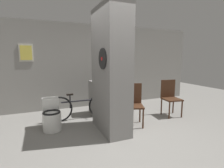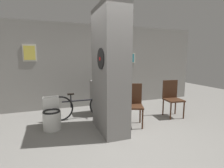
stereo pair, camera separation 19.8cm
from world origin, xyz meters
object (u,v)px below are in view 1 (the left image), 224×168
(toilet, at_px, (52,117))
(bicycle, at_px, (81,106))
(chair_by_doorway, at_px, (170,96))
(chair_near_pillar, at_px, (133,102))
(bottle_tall, at_px, (107,77))

(toilet, bearing_deg, bicycle, 28.89)
(chair_by_doorway, bearing_deg, chair_near_pillar, -164.60)
(bicycle, relative_size, bottle_tall, 6.38)
(chair_near_pillar, relative_size, bicycle, 0.57)
(bicycle, bearing_deg, bottle_tall, 19.03)
(chair_near_pillar, xyz_separation_m, bottle_tall, (-0.24, 1.09, 0.50))
(bicycle, xyz_separation_m, bottle_tall, (0.82, 0.28, 0.70))
(chair_near_pillar, xyz_separation_m, bicycle, (-1.06, 0.81, -0.20))
(toilet, distance_m, chair_by_doorway, 3.08)
(bicycle, height_order, bottle_tall, bottle_tall)
(chair_by_doorway, bearing_deg, toilet, -177.01)
(bottle_tall, bearing_deg, bicycle, -160.97)
(toilet, height_order, chair_near_pillar, chair_near_pillar)
(chair_near_pillar, distance_m, bicycle, 1.35)
(bottle_tall, bearing_deg, chair_near_pillar, -77.51)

